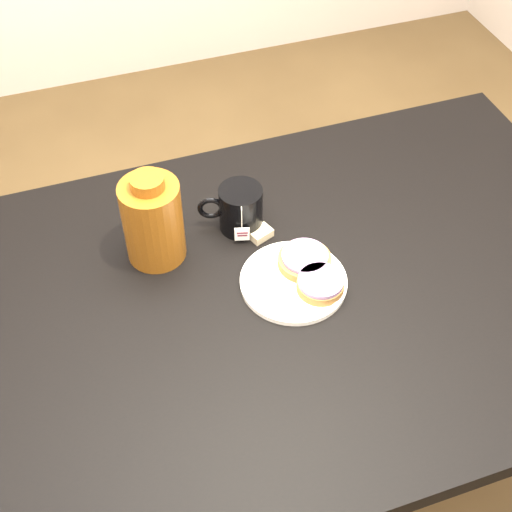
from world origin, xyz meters
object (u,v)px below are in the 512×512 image
at_px(teabag_pouch, 261,234).
at_px(mug, 240,209).
at_px(table, 284,318).
at_px(bagel_package, 153,220).
at_px(bagel_back, 305,260).
at_px(plate, 294,281).
at_px(bagel_front, 320,284).

bearing_deg(teabag_pouch, mug, 125.15).
distance_m(table, bagel_package, 0.32).
relative_size(mug, bagel_package, 0.71).
xyz_separation_m(table, bagel_back, (0.06, 0.04, 0.11)).
distance_m(mug, teabag_pouch, 0.07).
relative_size(table, teabag_pouch, 31.11).
height_order(plate, bagel_back, bagel_back).
distance_m(table, mug, 0.24).
bearing_deg(bagel_package, table, -40.62).
bearing_deg(bagel_package, plate, -35.84).
height_order(plate, teabag_pouch, teabag_pouch).
bearing_deg(table, bagel_back, 38.67).
height_order(table, bagel_front, bagel_front).
distance_m(table, bagel_front, 0.13).
bearing_deg(mug, table, -66.25).
relative_size(plate, mug, 1.46).
bearing_deg(teabag_pouch, plate, -82.59).
height_order(table, plate, plate).
bearing_deg(bagel_back, bagel_package, 153.07).
bearing_deg(bagel_back, bagel_front, -85.72).
bearing_deg(mug, teabag_pouch, -39.08).
distance_m(bagel_back, teabag_pouch, 0.12).
distance_m(plate, teabag_pouch, 0.14).
height_order(bagel_front, bagel_package, bagel_package).
height_order(bagel_front, teabag_pouch, bagel_front).
bearing_deg(mug, plate, -59.38).
bearing_deg(mug, bagel_back, -45.51).
height_order(table, mug, mug).
height_order(mug, bagel_package, bagel_package).
bearing_deg(bagel_back, plate, -137.59).
bearing_deg(teabag_pouch, table, -91.06).
bearing_deg(bagel_front, mug, 111.86).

